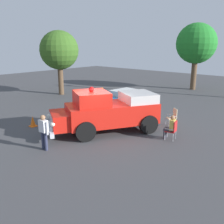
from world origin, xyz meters
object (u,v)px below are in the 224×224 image
object	(u,v)px
lawn_chair_by_car	(101,93)
spectator_standing	(44,130)
vintage_fire_truck	(108,111)
classic_hot_rod	(122,100)
oak_tree_left	(59,51)
traffic_cone	(33,121)
lawn_chair_spare	(173,116)
oak_tree_right	(196,44)
lawn_chair_near_truck	(173,129)
spectator_seated	(171,126)

from	to	relation	value
lawn_chair_by_car	spectator_standing	world-z (taller)	spectator_standing
vintage_fire_truck	lawn_chair_by_car	size ratio (longest dim) A/B	6.13
classic_hot_rod	oak_tree_left	distance (m)	8.87
oak_tree_left	traffic_cone	xyz separation A→B (m)	(-7.15, -6.59, -3.81)
lawn_chair_by_car	lawn_chair_spare	world-z (taller)	same
lawn_chair_by_car	oak_tree_right	world-z (taller)	oak_tree_right
classic_hot_rod	traffic_cone	xyz separation A→B (m)	(-6.42, 1.58, -0.44)
lawn_chair_near_truck	spectator_standing	distance (m)	6.33
traffic_cone	spectator_seated	bearing A→B (deg)	-63.90
lawn_chair_by_car	spectator_seated	bearing A→B (deg)	-116.18
oak_tree_right	traffic_cone	bearing A→B (deg)	174.45
classic_hot_rod	spectator_standing	distance (m)	8.13
lawn_chair_by_car	lawn_chair_spare	size ratio (longest dim) A/B	1.00
lawn_chair_by_car	oak_tree_left	bearing A→B (deg)	100.97
lawn_chair_spare	oak_tree_right	bearing A→B (deg)	19.28
vintage_fire_truck	traffic_cone	xyz separation A→B (m)	(-2.28, 3.96, -0.89)
oak_tree_right	lawn_chair_by_car	bearing A→B (deg)	159.20
traffic_cone	oak_tree_right	bearing A→B (deg)	-5.55
lawn_chair_spare	oak_tree_left	world-z (taller)	oak_tree_left
vintage_fire_truck	oak_tree_right	size ratio (longest dim) A/B	0.92
lawn_chair_spare	spectator_standing	bearing A→B (deg)	159.53
vintage_fire_truck	lawn_chair_near_truck	distance (m)	3.59
vintage_fire_truck	oak_tree_right	distance (m)	16.38
lawn_chair_near_truck	traffic_cone	bearing A→B (deg)	115.87
lawn_chair_by_car	spectator_seated	world-z (taller)	spectator_seated
classic_hot_rod	spectator_standing	world-z (taller)	spectator_standing
lawn_chair_by_car	lawn_chair_near_truck	bearing A→B (deg)	-115.73
spectator_standing	traffic_cone	world-z (taller)	spectator_standing
lawn_chair_near_truck	classic_hot_rod	bearing A→B (deg)	63.04
lawn_chair_near_truck	oak_tree_right	bearing A→B (deg)	20.67
classic_hot_rod	oak_tree_left	size ratio (longest dim) A/B	0.76
traffic_cone	oak_tree_left	bearing A→B (deg)	42.63
lawn_chair_near_truck	oak_tree_right	distance (m)	16.14
lawn_chair_spare	lawn_chair_near_truck	bearing A→B (deg)	-151.83
spectator_standing	traffic_cone	xyz separation A→B (m)	(1.49, 3.43, -0.66)
classic_hot_rod	spectator_seated	distance (m)	6.28
vintage_fire_truck	classic_hot_rod	world-z (taller)	vintage_fire_truck
oak_tree_left	traffic_cone	world-z (taller)	oak_tree_left
lawn_chair_near_truck	traffic_cone	xyz separation A→B (m)	(-3.53, 7.27, -0.28)
lawn_chair_near_truck	oak_tree_right	size ratio (longest dim) A/B	0.15
lawn_chair_near_truck	lawn_chair_by_car	world-z (taller)	same
lawn_chair_near_truck	lawn_chair_spare	xyz separation A→B (m)	(2.16, 1.16, 0.00)
vintage_fire_truck	classic_hot_rod	distance (m)	4.79
lawn_chair_by_car	lawn_chair_spare	bearing A→B (deg)	-105.96
vintage_fire_truck	lawn_chair_spare	bearing A→B (deg)	-32.35
spectator_seated	oak_tree_left	bearing A→B (deg)	75.09
traffic_cone	spectator_standing	bearing A→B (deg)	-113.52
spectator_seated	oak_tree_left	size ratio (longest dim) A/B	0.22
oak_tree_right	oak_tree_left	bearing A→B (deg)	142.73
oak_tree_right	spectator_seated	bearing A→B (deg)	-159.81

